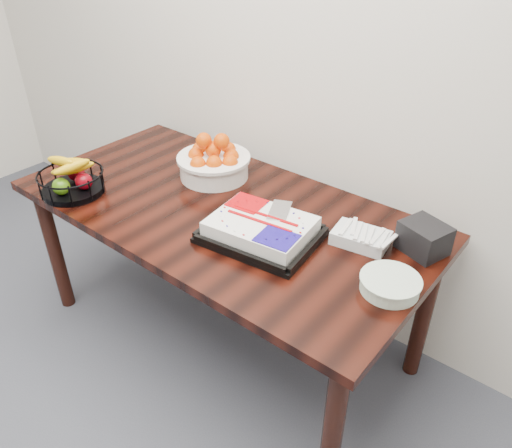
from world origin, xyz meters
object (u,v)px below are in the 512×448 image
Objects in this scene: tangerine_bowl at (214,159)px; table at (221,223)px; fruit_basket at (71,180)px; cake_tray at (261,229)px; napkin_box at (424,238)px; plate_stack at (390,284)px.

table is at bearing -41.52° from tangerine_bowl.
cake_tray is at bearing 15.78° from fruit_basket.
fruit_basket reaches higher than napkin_box.
fruit_basket is (-0.59, -0.32, 0.15)m from table.
napkin_box is (1.38, 0.56, -0.01)m from fruit_basket.
napkin_box reaches higher than table.
table is at bearing -163.47° from napkin_box.
napkin_box reaches higher than plate_stack.
plate_stack is (0.52, 0.03, -0.01)m from cake_tray.
plate_stack is (1.01, -0.23, -0.07)m from tangerine_bowl.
tangerine_bowl reaches higher than fruit_basket.
tangerine_bowl is 1.66× the size of plate_stack.
tangerine_bowl is at bearing 52.82° from fruit_basket.
cake_tray is 1.37× the size of tangerine_bowl.
fruit_basket reaches higher than cake_tray.
napkin_box is (1.00, 0.05, -0.04)m from tangerine_bowl.
fruit_basket reaches higher than table.
tangerine_bowl is 2.14× the size of napkin_box.
cake_tray is at bearing -28.01° from tangerine_bowl.
tangerine_bowl is (-0.21, 0.18, 0.18)m from table.
fruit_basket is at bearing -151.35° from table.
tangerine_bowl reaches higher than cake_tray.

